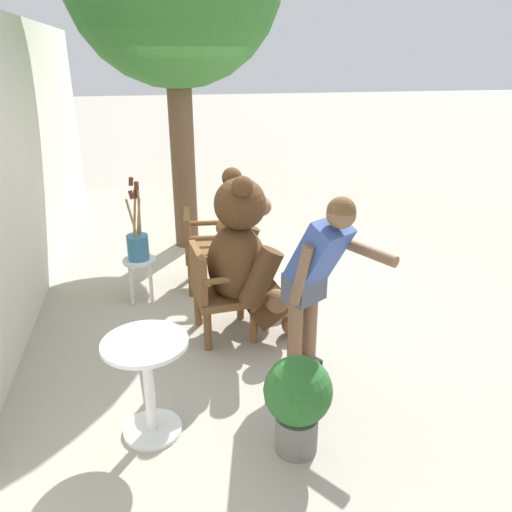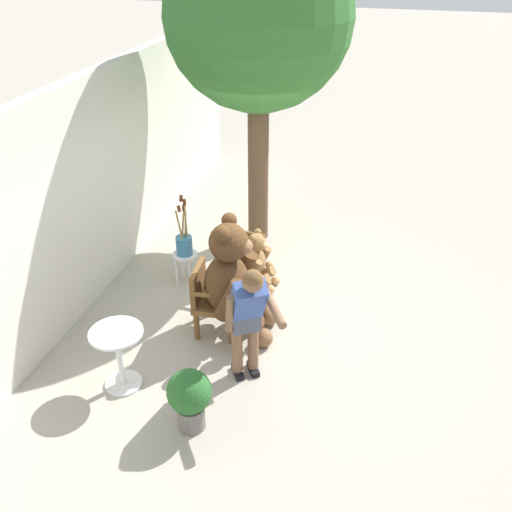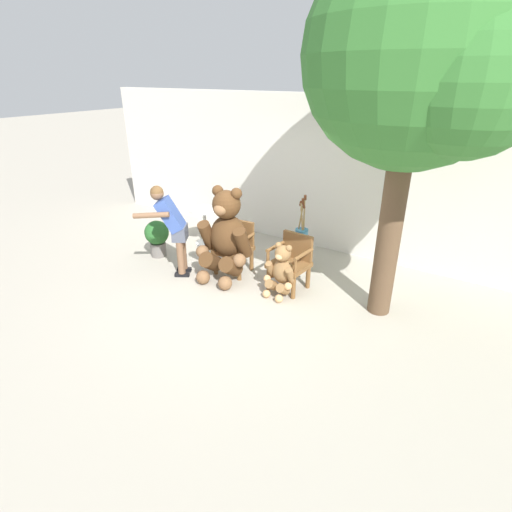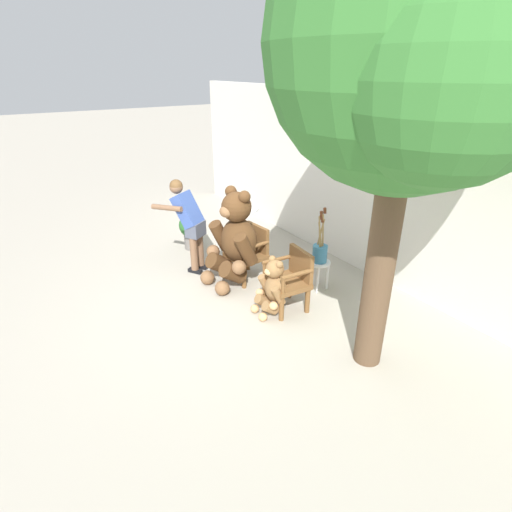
{
  "view_description": "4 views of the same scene",
  "coord_description": "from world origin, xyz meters",
  "px_view_note": "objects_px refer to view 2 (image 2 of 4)",
  "views": [
    {
      "loc": [
        -4.56,
        1.11,
        2.42
      ],
      "look_at": [
        -0.17,
        0.17,
        0.6
      ],
      "focal_mm": 35.0,
      "sensor_mm": 36.0,
      "label": 1
    },
    {
      "loc": [
        -5.83,
        -1.34,
        4.35
      ],
      "look_at": [
        -0.22,
        0.14,
        0.93
      ],
      "focal_mm": 40.0,
      "sensor_mm": 36.0,
      "label": 2
    },
    {
      "loc": [
        3.12,
        -4.37,
        3.11
      ],
      "look_at": [
        0.18,
        0.14,
        0.63
      ],
      "focal_mm": 28.0,
      "sensor_mm": 36.0,
      "label": 3
    },
    {
      "loc": [
        4.33,
        -2.45,
        3.12
      ],
      "look_at": [
        -0.06,
        0.42,
        0.62
      ],
      "focal_mm": 28.0,
      "sensor_mm": 36.0,
      "label": 4
    }
  ],
  "objects_px": {
    "teddy_bear_large": "(233,280)",
    "teddy_bear_small": "(258,260)",
    "wooden_chair_left": "(212,297)",
    "patio_tree": "(265,19)",
    "potted_plant": "(190,396)",
    "wooden_chair_right": "(238,254)",
    "person_visitor": "(248,312)",
    "round_side_table": "(119,352)",
    "brush_bucket": "(184,242)",
    "white_stool": "(185,261)"
  },
  "relations": [
    {
      "from": "teddy_bear_large",
      "to": "teddy_bear_small",
      "type": "bearing_deg",
      "value": -1.27
    },
    {
      "from": "wooden_chair_left",
      "to": "patio_tree",
      "type": "bearing_deg",
      "value": 0.32
    },
    {
      "from": "wooden_chair_left",
      "to": "potted_plant",
      "type": "xyz_separation_m",
      "value": [
        -1.56,
        -0.29,
        -0.07
      ]
    },
    {
      "from": "wooden_chair_right",
      "to": "patio_tree",
      "type": "xyz_separation_m",
      "value": [
        1.5,
        0.01,
        2.76
      ]
    },
    {
      "from": "teddy_bear_large",
      "to": "teddy_bear_small",
      "type": "xyz_separation_m",
      "value": [
        1.05,
        -0.02,
        -0.34
      ]
    },
    {
      "from": "teddy_bear_large",
      "to": "potted_plant",
      "type": "distance_m",
      "value": 1.61
    },
    {
      "from": "wooden_chair_right",
      "to": "teddy_bear_large",
      "type": "height_order",
      "value": "teddy_bear_large"
    },
    {
      "from": "wooden_chair_left",
      "to": "person_visitor",
      "type": "distance_m",
      "value": 1.11
    },
    {
      "from": "wooden_chair_right",
      "to": "teddy_bear_small",
      "type": "xyz_separation_m",
      "value": [
        -0.01,
        -0.29,
        -0.05
      ]
    },
    {
      "from": "round_side_table",
      "to": "person_visitor",
      "type": "bearing_deg",
      "value": -71.91
    },
    {
      "from": "wooden_chair_left",
      "to": "patio_tree",
      "type": "height_order",
      "value": "patio_tree"
    },
    {
      "from": "round_side_table",
      "to": "teddy_bear_small",
      "type": "bearing_deg",
      "value": -22.17
    },
    {
      "from": "teddy_bear_large",
      "to": "person_visitor",
      "type": "relative_size",
      "value": 1.0
    },
    {
      "from": "wooden_chair_left",
      "to": "patio_tree",
      "type": "distance_m",
      "value": 3.77
    },
    {
      "from": "round_side_table",
      "to": "wooden_chair_left",
      "type": "bearing_deg",
      "value": -27.92
    },
    {
      "from": "wooden_chair_left",
      "to": "person_visitor",
      "type": "bearing_deg",
      "value": -139.6
    },
    {
      "from": "teddy_bear_small",
      "to": "patio_tree",
      "type": "bearing_deg",
      "value": 11.24
    },
    {
      "from": "teddy_bear_small",
      "to": "person_visitor",
      "type": "height_order",
      "value": "person_visitor"
    },
    {
      "from": "brush_bucket",
      "to": "potted_plant",
      "type": "bearing_deg",
      "value": -158.1
    },
    {
      "from": "teddy_bear_large",
      "to": "teddy_bear_small",
      "type": "distance_m",
      "value": 1.1
    },
    {
      "from": "wooden_chair_left",
      "to": "teddy_bear_small",
      "type": "bearing_deg",
      "value": -15.11
    },
    {
      "from": "wooden_chair_right",
      "to": "white_stool",
      "type": "distance_m",
      "value": 0.73
    },
    {
      "from": "teddy_bear_small",
      "to": "white_stool",
      "type": "height_order",
      "value": "teddy_bear_small"
    },
    {
      "from": "patio_tree",
      "to": "potted_plant",
      "type": "distance_m",
      "value": 5.01
    },
    {
      "from": "wooden_chair_left",
      "to": "teddy_bear_large",
      "type": "relative_size",
      "value": 0.57
    },
    {
      "from": "teddy_bear_large",
      "to": "patio_tree",
      "type": "distance_m",
      "value": 3.57
    },
    {
      "from": "wooden_chair_right",
      "to": "teddy_bear_small",
      "type": "height_order",
      "value": "wooden_chair_right"
    },
    {
      "from": "teddy_bear_small",
      "to": "potted_plant",
      "type": "xyz_separation_m",
      "value": [
        -2.62,
        -0.0,
        -0.01
      ]
    },
    {
      "from": "person_visitor",
      "to": "wooden_chair_right",
      "type": "bearing_deg",
      "value": 19.62
    },
    {
      "from": "round_side_table",
      "to": "teddy_bear_large",
      "type": "bearing_deg",
      "value": -36.61
    },
    {
      "from": "wooden_chair_right",
      "to": "person_visitor",
      "type": "height_order",
      "value": "person_visitor"
    },
    {
      "from": "patio_tree",
      "to": "teddy_bear_large",
      "type": "bearing_deg",
      "value": -173.82
    },
    {
      "from": "brush_bucket",
      "to": "teddy_bear_small",
      "type": "bearing_deg",
      "value": -79.81
    },
    {
      "from": "wooden_chair_left",
      "to": "brush_bucket",
      "type": "distance_m",
      "value": 1.14
    },
    {
      "from": "teddy_bear_small",
      "to": "round_side_table",
      "type": "bearing_deg",
      "value": 157.83
    },
    {
      "from": "round_side_table",
      "to": "patio_tree",
      "type": "distance_m",
      "value": 4.72
    },
    {
      "from": "patio_tree",
      "to": "potted_plant",
      "type": "xyz_separation_m",
      "value": [
        -4.13,
        -0.3,
        -2.83
      ]
    },
    {
      "from": "white_stool",
      "to": "potted_plant",
      "type": "height_order",
      "value": "potted_plant"
    },
    {
      "from": "teddy_bear_large",
      "to": "wooden_chair_left",
      "type": "bearing_deg",
      "value": 92.65
    },
    {
      "from": "potted_plant",
      "to": "round_side_table",
      "type": "bearing_deg",
      "value": 68.45
    },
    {
      "from": "brush_bucket",
      "to": "patio_tree",
      "type": "relative_size",
      "value": 0.19
    },
    {
      "from": "round_side_table",
      "to": "patio_tree",
      "type": "height_order",
      "value": "patio_tree"
    },
    {
      "from": "white_stool",
      "to": "wooden_chair_left",
      "type": "bearing_deg",
      "value": -141.91
    },
    {
      "from": "teddy_bear_small",
      "to": "brush_bucket",
      "type": "height_order",
      "value": "brush_bucket"
    },
    {
      "from": "wooden_chair_right",
      "to": "white_stool",
      "type": "xyz_separation_m",
      "value": [
        -0.19,
        0.69,
        -0.11
      ]
    },
    {
      "from": "teddy_bear_small",
      "to": "potted_plant",
      "type": "distance_m",
      "value": 2.62
    },
    {
      "from": "person_visitor",
      "to": "brush_bucket",
      "type": "relative_size",
      "value": 1.78
    },
    {
      "from": "teddy_bear_small",
      "to": "patio_tree",
      "type": "distance_m",
      "value": 3.21
    },
    {
      "from": "wooden_chair_right",
      "to": "teddy_bear_large",
      "type": "relative_size",
      "value": 0.57
    },
    {
      "from": "white_stool",
      "to": "teddy_bear_large",
      "type": "bearing_deg",
      "value": -132.36
    }
  ]
}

